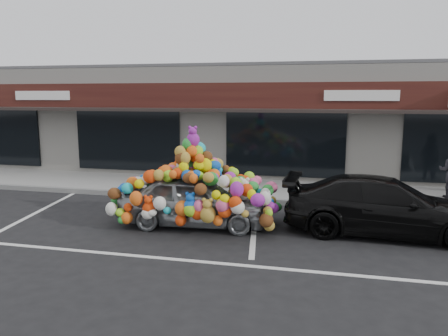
# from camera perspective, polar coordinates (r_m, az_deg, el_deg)

# --- Properties ---
(ground) EXTENTS (90.00, 90.00, 0.00)m
(ground) POSITION_cam_1_polar(r_m,az_deg,el_deg) (11.34, -10.41, -6.85)
(ground) COLOR black
(ground) RESTS_ON ground
(shop_building) EXTENTS (24.00, 7.20, 4.31)m
(shop_building) POSITION_cam_1_polar(r_m,az_deg,el_deg) (18.94, -0.30, 6.47)
(shop_building) COLOR white
(shop_building) RESTS_ON ground
(sidewalk) EXTENTS (26.00, 3.00, 0.15)m
(sidewalk) POSITION_cam_1_polar(r_m,az_deg,el_deg) (14.96, -4.29, -2.44)
(sidewalk) COLOR gray
(sidewalk) RESTS_ON ground
(kerb) EXTENTS (26.00, 0.18, 0.16)m
(kerb) POSITION_cam_1_polar(r_m,az_deg,el_deg) (13.57, -6.20, -3.71)
(kerb) COLOR slate
(kerb) RESTS_ON ground
(parking_stripe_left) EXTENTS (0.73, 4.37, 0.01)m
(parking_stripe_left) POSITION_cam_1_polar(r_m,az_deg,el_deg) (13.08, -23.06, -5.24)
(parking_stripe_left) COLOR silver
(parking_stripe_left) RESTS_ON ground
(parking_stripe_mid) EXTENTS (0.73, 4.37, 0.01)m
(parking_stripe_mid) POSITION_cam_1_polar(r_m,az_deg,el_deg) (10.75, 3.96, -7.60)
(parking_stripe_mid) COLOR silver
(parking_stripe_mid) RESTS_ON ground
(lane_line) EXTENTS (14.00, 0.12, 0.01)m
(lane_line) POSITION_cam_1_polar(r_m,az_deg,el_deg) (8.62, -4.19, -12.00)
(lane_line) COLOR silver
(lane_line) RESTS_ON ground
(toy_car) EXTENTS (2.70, 4.06, 2.29)m
(toy_car) POSITION_cam_1_polar(r_m,az_deg,el_deg) (10.66, -3.92, -3.44)
(toy_car) COLOR #9AA0A4
(toy_car) RESTS_ON ground
(black_sedan) EXTENTS (2.05, 4.61, 1.32)m
(black_sedan) POSITION_cam_1_polar(r_m,az_deg,el_deg) (10.65, 20.25, -4.70)
(black_sedan) COLOR black
(black_sedan) RESTS_ON ground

